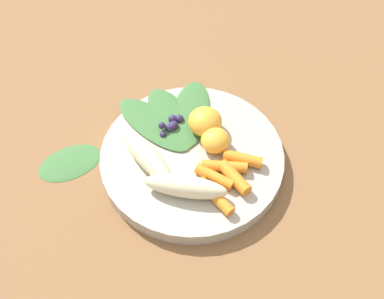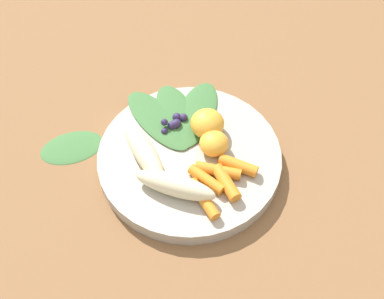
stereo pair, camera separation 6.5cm
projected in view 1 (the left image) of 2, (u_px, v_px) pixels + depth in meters
name	position (u px, v px, depth m)	size (l,w,h in m)	color
ground_plane	(192.00, 163.00, 0.71)	(2.40, 2.40, 0.00)	brown
bowl	(192.00, 158.00, 0.70)	(0.26, 0.26, 0.02)	#B2AD9E
banana_peeled_left	(186.00, 187.00, 0.64)	(0.11, 0.03, 0.03)	beige
banana_peeled_right	(148.00, 157.00, 0.67)	(0.11, 0.03, 0.03)	beige
orange_segment_near	(205.00, 122.00, 0.70)	(0.05, 0.05, 0.04)	#F4A833
orange_segment_far	(215.00, 140.00, 0.69)	(0.04, 0.04, 0.03)	#F4A833
carrot_front	(215.00, 196.00, 0.64)	(0.01, 0.01, 0.06)	orange
carrot_mid_left	(215.00, 177.00, 0.66)	(0.01, 0.01, 0.06)	orange
carrot_mid_right	(234.00, 177.00, 0.66)	(0.02, 0.02, 0.05)	orange
carrot_rear	(224.00, 167.00, 0.67)	(0.02, 0.02, 0.06)	orange
carrot_small	(243.00, 159.00, 0.68)	(0.02, 0.02, 0.05)	orange
blueberry_pile	(172.00, 125.00, 0.71)	(0.04, 0.04, 0.02)	#2D234C
kale_leaf_left	(190.00, 114.00, 0.73)	(0.13, 0.06, 0.01)	#3D7038
kale_leaf_right	(170.00, 111.00, 0.74)	(0.10, 0.05, 0.01)	#3D7038
kale_leaf_rear	(154.00, 124.00, 0.72)	(0.14, 0.05, 0.01)	#3D7038
kale_leaf_stray	(70.00, 162.00, 0.71)	(0.09, 0.06, 0.01)	#3D7038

